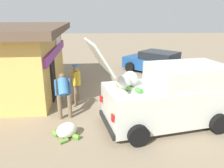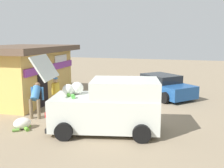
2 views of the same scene
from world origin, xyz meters
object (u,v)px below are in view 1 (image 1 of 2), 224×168
Objects in this scene: parked_sedan at (159,63)px; unloaded_banana_pile at (67,130)px; storefront_bar at (16,59)px; paint_bucket at (76,78)px; delivery_van at (170,96)px; vendor_standing at (76,82)px; customer_bending at (63,92)px.

unloaded_banana_pile is (-7.17, 4.46, -0.42)m from parked_sedan.
parked_sedan is (3.17, -7.23, -0.95)m from storefront_bar.
storefront_bar reaches higher than paint_bucket.
paint_bucket is (5.73, 0.41, -0.04)m from unloaded_banana_pile.
parked_sedan is (6.41, -1.20, -0.36)m from delivery_van.
vendor_standing is 3.25m from paint_bucket.
delivery_van reaches higher than customer_bending.
unloaded_banana_pile reaches higher than paint_bucket.
storefront_bar reaches higher than vendor_standing.
delivery_van is at bearing 169.40° from parked_sedan.
paint_bucket is at bearing 7.84° from vendor_standing.
parked_sedan is 6.38m from vendor_standing.
vendor_standing is 4.94× the size of paint_bucket.
paint_bucket is (3.13, 0.43, -0.75)m from vendor_standing.
delivery_van is at bearing -143.62° from paint_bucket.
vendor_standing is (-1.41, -2.80, -0.66)m from storefront_bar.
vendor_standing reaches higher than paint_bucket.
vendor_standing reaches higher than unloaded_banana_pile.
storefront_bar is 4.10× the size of vendor_standing.
customer_bending is at bearing 79.63° from delivery_van.
delivery_van is 5.24× the size of unloaded_banana_pile.
unloaded_banana_pile is 5.74m from paint_bucket.
paint_bucket is (4.97, 3.66, -0.82)m from delivery_van.
vendor_standing is at bearing -172.16° from paint_bucket.
parked_sedan is at bearing -66.34° from storefront_bar.
storefront_bar reaches higher than unloaded_banana_pile.
vendor_standing is at bearing -116.73° from storefront_bar.
delivery_van reaches higher than paint_bucket.
customer_bending is 4.39m from paint_bucket.
storefront_bar is 6.87m from delivery_van.
unloaded_banana_pile is at bearing 179.42° from vendor_standing.
paint_bucket is (4.32, 0.12, -0.76)m from customer_bending.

